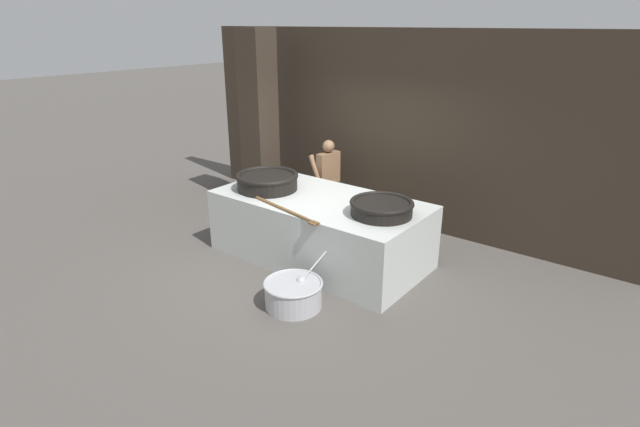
# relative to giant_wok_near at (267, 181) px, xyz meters

# --- Properties ---
(ground_plane) EXTENTS (60.00, 60.00, 0.00)m
(ground_plane) POSITION_rel_giant_wok_near_xyz_m (0.88, 0.16, -1.07)
(ground_plane) COLOR #56514C
(back_wall) EXTENTS (8.08, 0.24, 3.22)m
(back_wall) POSITION_rel_giant_wok_near_xyz_m (0.88, 2.23, 0.54)
(back_wall) COLOR #382D23
(back_wall) RESTS_ON ground_plane
(support_pillar) EXTENTS (0.51, 0.51, 3.22)m
(support_pillar) POSITION_rel_giant_wok_near_xyz_m (-1.35, 1.25, 0.54)
(support_pillar) COLOR #382D23
(support_pillar) RESTS_ON ground_plane
(hearth_platform) EXTENTS (3.08, 1.56, 0.94)m
(hearth_platform) POSITION_rel_giant_wok_near_xyz_m (0.88, 0.16, -0.60)
(hearth_platform) COLOR silver
(hearth_platform) RESTS_ON ground_plane
(giant_wok_near) EXTENTS (0.94, 0.94, 0.25)m
(giant_wok_near) POSITION_rel_giant_wok_near_xyz_m (0.00, 0.00, 0.00)
(giant_wok_near) COLOR black
(giant_wok_near) RESTS_ON hearth_platform
(giant_wok_far) EXTENTS (0.84, 0.84, 0.20)m
(giant_wok_far) POSITION_rel_giant_wok_near_xyz_m (1.92, 0.13, -0.03)
(giant_wok_far) COLOR black
(giant_wok_far) RESTS_ON hearth_platform
(stirring_paddle) EXTENTS (1.43, 0.35, 0.04)m
(stirring_paddle) POSITION_rel_giant_wok_near_xyz_m (0.82, -0.53, -0.12)
(stirring_paddle) COLOR brown
(stirring_paddle) RESTS_ON hearth_platform
(cook) EXTENTS (0.37, 0.56, 1.46)m
(cook) POSITION_rel_giant_wok_near_xyz_m (0.12, 1.37, -0.28)
(cook) COLOR #8C6647
(cook) RESTS_ON ground_plane
(prep_bowl_vegetables) EXTENTS (0.74, 0.95, 0.64)m
(prep_bowl_vegetables) POSITION_rel_giant_wok_near_xyz_m (1.46, -1.13, -0.89)
(prep_bowl_vegetables) COLOR #B7B7BC
(prep_bowl_vegetables) RESTS_ON ground_plane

